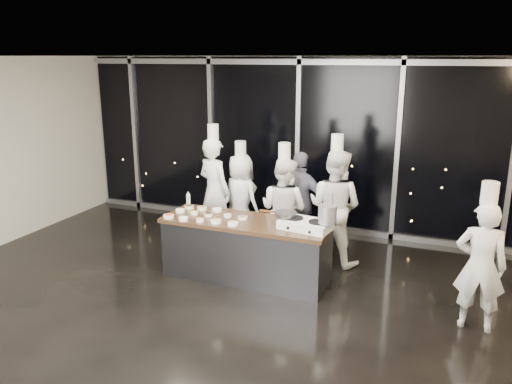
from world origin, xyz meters
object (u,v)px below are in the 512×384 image
demo_counter (246,249)px  chef_right (335,206)px  stove (306,224)px  stock_pot (327,214)px  chef_center (284,209)px  chef_far_left (214,190)px  chef_left (241,198)px  guest (300,203)px  chef_side (481,265)px  frying_pan (285,214)px

demo_counter → chef_right: (1.05, 1.07, 0.47)m
stove → stock_pot: stock_pot is taller
chef_center → chef_right: bearing=-151.7°
demo_counter → chef_far_left: bearing=133.3°
demo_counter → chef_left: size_ratio=1.36×
stock_pot → chef_center: 1.38m
demo_counter → guest: 1.43m
stove → chef_left: chef_left is taller
stove → chef_side: chef_side is taller
guest → chef_far_left: bearing=11.6°
chef_center → guest: (0.15, 0.43, 0.00)m
stove → guest: bearing=118.9°
chef_left → demo_counter: bearing=139.9°
stove → chef_center: size_ratio=0.39×
stock_pot → chef_side: size_ratio=0.13×
frying_pan → chef_far_left: (-1.66, 1.13, -0.11)m
frying_pan → chef_far_left: bearing=155.0°
stove → chef_far_left: 2.31m
chef_right → stove: bearing=95.8°
demo_counter → chef_center: 1.00m
stock_pot → guest: (-0.79, 1.39, -0.31)m
stock_pot → chef_right: bearing=98.0°
chef_right → chef_left: bearing=3.8°
chef_side → chef_left: bearing=-22.8°
chef_center → stock_pot: bearing=148.4°
chef_right → guest: bearing=-7.0°
frying_pan → chef_side: bearing=2.6°
demo_counter → stock_pot: (1.22, -0.09, 0.71)m
frying_pan → chef_center: size_ratio=0.29×
demo_counter → stove: 1.04m
demo_counter → chef_left: 1.56m
demo_counter → frying_pan: (0.59, 0.01, 0.61)m
guest → chef_right: size_ratio=0.83×
chef_center → frying_pan: bearing=123.9°
chef_left → chef_center: chef_center is taller
stock_pot → chef_center: chef_center is taller
demo_counter → chef_far_left: 1.65m
chef_left → chef_right: chef_right is taller
frying_pan → chef_right: size_ratio=0.27×
stock_pot → chef_far_left: chef_far_left is taller
chef_side → guest: bearing=-29.8°
chef_center → chef_side: bearing=172.0°
frying_pan → guest: 1.32m
stock_pot → chef_side: bearing=-5.9°
demo_counter → chef_left: bearing=116.3°
chef_far_left → chef_side: (4.20, -1.43, -0.13)m
guest → chef_side: 3.13m
stove → chef_left: 2.12m
chef_center → guest: chef_center is taller
chef_center → chef_side: (2.84, -1.16, -0.03)m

